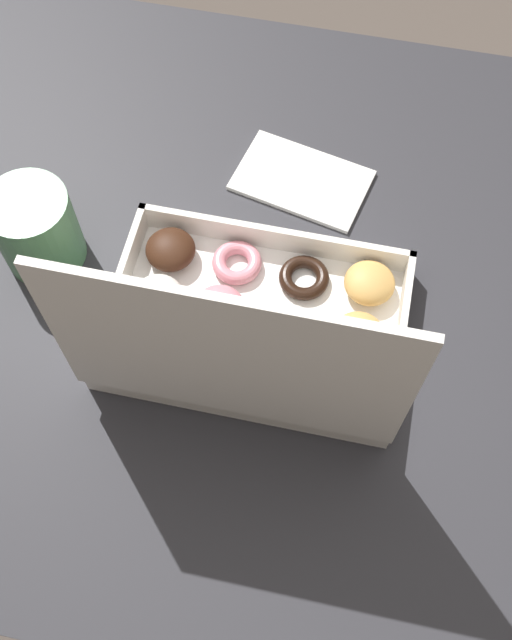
{
  "coord_description": "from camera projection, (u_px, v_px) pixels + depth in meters",
  "views": [
    {
      "loc": [
        -0.06,
        0.44,
        1.52
      ],
      "look_at": [
        0.02,
        0.06,
        0.77
      ],
      "focal_mm": 42.0,
      "sensor_mm": 36.0,
      "label": 1
    }
  ],
  "objects": [
    {
      "name": "coffee_mug",
      "position": [
        36.0,
        228.0,
        0.86
      ],
      "size": [
        0.09,
        0.09,
        0.1
      ],
      "color": "#4C8456",
      "rests_on": "dining_table"
    },
    {
      "name": "ground_plane",
      "position": [
        271.0,
        465.0,
        1.55
      ],
      "size": [
        8.0,
        8.0,
        0.0
      ],
      "primitive_type": "plane",
      "color": "#564C44"
    },
    {
      "name": "donut_box",
      "position": [
        247.0,
        329.0,
        0.8
      ],
      "size": [
        0.33,
        0.23,
        0.28
      ],
      "color": "white",
      "rests_on": "dining_table"
    },
    {
      "name": "paper_napkin",
      "position": [
        302.0,
        180.0,
        0.95
      ],
      "size": [
        0.18,
        0.14,
        0.01
      ],
      "color": "white",
      "rests_on": "dining_table"
    },
    {
      "name": "dining_table",
      "position": [
        280.0,
        325.0,
        0.97
      ],
      "size": [
        1.15,
        0.86,
        0.75
      ],
      "color": "#2D2D33",
      "rests_on": "ground_plane"
    }
  ]
}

